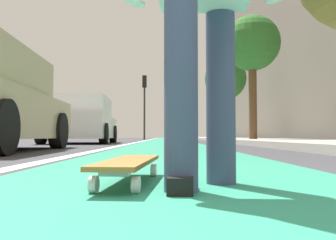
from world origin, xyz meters
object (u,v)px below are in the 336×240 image
object	(u,v)px
street_tree_far	(225,79)
traffic_light	(144,95)
skateboard	(129,164)
street_tree_mid	(252,45)
parked_car_mid	(81,122)

from	to	relation	value
street_tree_far	traffic_light	bearing A→B (deg)	44.86
skateboard	street_tree_far	xyz separation A→B (m)	(17.24, -3.32, 3.20)
skateboard	traffic_light	distance (m)	22.12
traffic_light	street_tree_mid	world-z (taller)	street_tree_mid
parked_car_mid	traffic_light	world-z (taller)	traffic_light
street_tree_mid	street_tree_far	bearing A→B (deg)	0.00
street_tree_mid	street_tree_far	world-z (taller)	street_tree_mid
skateboard	street_tree_mid	distance (m)	12.23
skateboard	street_tree_mid	size ratio (longest dim) A/B	0.18
parked_car_mid	street_tree_far	bearing A→B (deg)	-37.82
traffic_light	street_tree_far	size ratio (longest dim) A/B	0.96
street_tree_far	street_tree_mid	bearing A→B (deg)	180.00
traffic_light	street_tree_mid	distance (m)	11.64
parked_car_mid	street_tree_far	world-z (taller)	street_tree_far
traffic_light	street_tree_far	distance (m)	6.58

